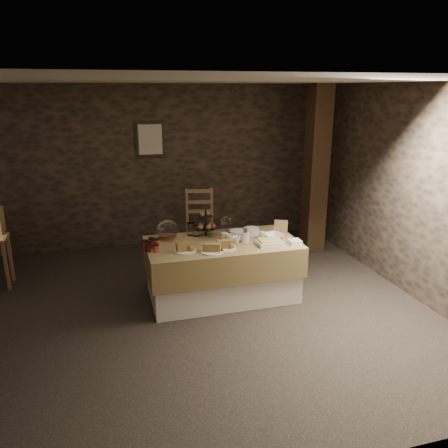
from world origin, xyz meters
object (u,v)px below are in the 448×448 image
object	(u,v)px
fruit_stand	(206,225)
buffet_table	(222,265)
timber_column	(316,171)
chair	(199,224)

from	to	relation	value
fruit_stand	buffet_table	bearing A→B (deg)	-65.32
timber_column	buffet_table	bearing A→B (deg)	-146.19
chair	fruit_stand	size ratio (longest dim) A/B	2.18
chair	buffet_table	bearing A→B (deg)	-81.87
buffet_table	fruit_stand	bearing A→B (deg)	114.68
chair	timber_column	bearing A→B (deg)	-3.91
buffet_table	fruit_stand	world-z (taller)	fruit_stand
chair	fruit_stand	bearing A→B (deg)	-87.66
buffet_table	timber_column	distance (m)	2.39
timber_column	chair	bearing A→B (deg)	165.35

